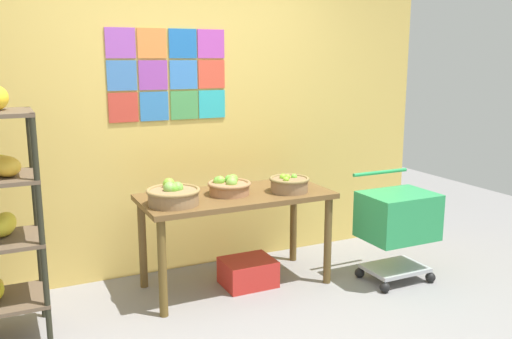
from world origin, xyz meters
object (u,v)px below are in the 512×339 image
at_px(display_table, 236,206).
at_px(fruit_basket_back_right, 173,195).
at_px(shopping_cart, 398,220).
at_px(fruit_basket_centre, 289,184).
at_px(produce_crate_under_table, 248,272).
at_px(fruit_basket_right, 229,186).

relative_size(display_table, fruit_basket_back_right, 3.81).
relative_size(fruit_basket_back_right, shopping_cart, 0.45).
relative_size(display_table, fruit_basket_centre, 4.66).
distance_m(fruit_basket_back_right, produce_crate_under_table, 0.93).
distance_m(produce_crate_under_table, shopping_cart, 1.25).
bearing_deg(produce_crate_under_table, shopping_cart, -20.78).
xyz_separation_m(fruit_basket_centre, shopping_cart, (0.79, -0.34, -0.30)).
xyz_separation_m(fruit_basket_right, fruit_basket_centre, (0.45, -0.13, 0.00)).
relative_size(fruit_basket_right, produce_crate_under_table, 0.83).
distance_m(fruit_basket_centre, shopping_cart, 0.91).
relative_size(fruit_basket_centre, fruit_basket_back_right, 0.82).
xyz_separation_m(fruit_basket_right, fruit_basket_back_right, (-0.47, -0.11, 0.01)).
bearing_deg(produce_crate_under_table, fruit_basket_back_right, -175.17).
bearing_deg(fruit_basket_back_right, fruit_basket_right, 12.69).
relative_size(fruit_basket_centre, shopping_cart, 0.36).
height_order(fruit_basket_right, fruit_basket_back_right, fruit_basket_back_right).
bearing_deg(fruit_basket_back_right, shopping_cart, -12.19).
relative_size(fruit_basket_back_right, produce_crate_under_table, 0.95).
bearing_deg(fruit_basket_centre, fruit_basket_back_right, 178.45).
distance_m(fruit_basket_right, produce_crate_under_table, 0.71).
bearing_deg(display_table, shopping_cart, -21.20).
bearing_deg(fruit_basket_back_right, produce_crate_under_table, 4.83).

